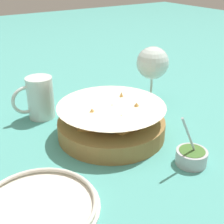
# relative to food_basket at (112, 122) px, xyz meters

# --- Properties ---
(ground_plane) EXTENTS (4.00, 4.00, 0.00)m
(ground_plane) POSITION_rel_food_basket_xyz_m (0.00, -0.02, -0.04)
(ground_plane) COLOR teal
(food_basket) EXTENTS (0.26, 0.26, 0.09)m
(food_basket) POSITION_rel_food_basket_xyz_m (0.00, 0.00, 0.00)
(food_basket) COLOR olive
(food_basket) RESTS_ON ground_plane
(sauce_cup) EXTENTS (0.08, 0.07, 0.12)m
(sauce_cup) POSITION_rel_food_basket_xyz_m (-0.07, 0.19, -0.02)
(sauce_cup) COLOR #B7B7BC
(sauce_cup) RESTS_ON ground_plane
(wine_glass) EXTENTS (0.09, 0.09, 0.17)m
(wine_glass) POSITION_rel_food_basket_xyz_m (-0.20, -0.10, 0.08)
(wine_glass) COLOR silver
(wine_glass) RESTS_ON ground_plane
(beer_mug) EXTENTS (0.11, 0.07, 0.11)m
(beer_mug) POSITION_rel_food_basket_xyz_m (0.11, -0.19, 0.02)
(beer_mug) COLOR silver
(beer_mug) RESTS_ON ground_plane
(side_plate) EXTENTS (0.22, 0.22, 0.01)m
(side_plate) POSITION_rel_food_basket_xyz_m (0.25, 0.14, -0.03)
(side_plate) COLOR silver
(side_plate) RESTS_ON ground_plane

